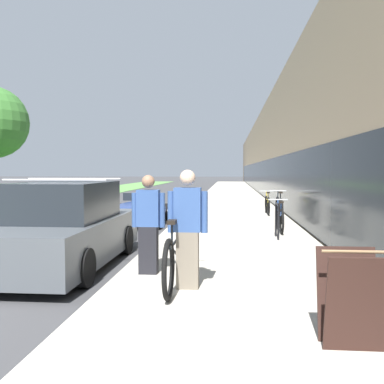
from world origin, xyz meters
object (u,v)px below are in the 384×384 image
cruiser_bike_middle (279,209)px  parked_sedan_curbside (65,229)px  tandem_bicycle (177,254)px  bike_rack_hoop (277,217)px  cruiser_bike_nearest (280,218)px  vintage_roadster_curbside (138,211)px  sandwich_board_sign (352,298)px  person_bystander (148,224)px  person_rider (188,229)px  cruiser_bike_farthest (267,204)px

cruiser_bike_middle → parked_sedan_curbside: bearing=-126.8°
tandem_bicycle → parked_sedan_curbside: size_ratio=0.60×
bike_rack_hoop → cruiser_bike_nearest: bike_rack_hoop is taller
cruiser_bike_middle → vintage_roadster_curbside: 4.54m
bike_rack_hoop → vintage_roadster_curbside: bearing=140.5°
sandwich_board_sign → person_bystander: bearing=132.7°
tandem_bicycle → cruiser_bike_middle: bearing=72.7°
person_rider → person_bystander: person_rider is taller
person_bystander → sandwich_board_sign: bearing=-47.3°
tandem_bicycle → vintage_roadster_curbside: 7.89m
cruiser_bike_middle → vintage_roadster_curbside: cruiser_bike_middle is taller
cruiser_bike_nearest → vintage_roadster_curbside: (-4.30, 2.30, -0.07)m
cruiser_bike_farthest → vintage_roadster_curbside: size_ratio=0.43×
cruiser_bike_nearest → vintage_roadster_curbside: vintage_roadster_curbside is taller
person_bystander → vintage_roadster_curbside: 7.33m
cruiser_bike_nearest → cruiser_bike_middle: bearing=83.9°
person_rider → person_bystander: 1.04m
parked_sedan_curbside → cruiser_bike_nearest: bearing=42.3°
cruiser_bike_middle → tandem_bicycle: bearing=-107.3°
cruiser_bike_middle → sandwich_board_sign: size_ratio=1.93×
cruiser_bike_nearest → parked_sedan_curbside: parked_sedan_curbside is taller
cruiser_bike_nearest → sandwich_board_sign: 7.41m
cruiser_bike_middle → person_rider: bearing=-105.3°
cruiser_bike_farthest → vintage_roadster_curbside: bearing=-153.2°
cruiser_bike_farthest → cruiser_bike_nearest: bearing=-90.9°
bike_rack_hoop → tandem_bicycle: bearing=-114.4°
person_rider → bike_rack_hoop: (1.71, 4.49, -0.31)m
person_rider → vintage_roadster_curbside: 8.26m
parked_sedan_curbside → tandem_bicycle: bearing=-31.4°
person_bystander → cruiser_bike_middle: 7.51m
person_bystander → bike_rack_hoop: bearing=57.1°
cruiser_bike_nearest → cruiser_bike_middle: cruiser_bike_middle is taller
cruiser_bike_farthest → sandwich_board_sign: bearing=-91.2°
person_rider → parked_sedan_curbside: size_ratio=0.38×
person_bystander → cruiser_bike_nearest: person_bystander is taller
parked_sedan_curbside → person_bystander: bearing=-28.0°
vintage_roadster_curbside → parked_sedan_curbside: bearing=-89.9°
cruiser_bike_farthest → parked_sedan_curbside: 9.48m
bike_rack_hoop → sandwich_board_sign: size_ratio=0.94×
cruiser_bike_nearest → vintage_roadster_curbside: size_ratio=0.42×
sandwich_board_sign → cruiser_bike_middle: bearing=87.5°
cruiser_bike_farthest → tandem_bicycle: bearing=-102.3°
cruiser_bike_farthest → person_bystander: bearing=-105.9°
cruiser_bike_farthest → sandwich_board_sign: 11.92m
cruiser_bike_nearest → vintage_roadster_curbside: bearing=151.9°
sandwich_board_sign → vintage_roadster_curbside: size_ratio=0.23×
cruiser_bike_middle → parked_sedan_curbside: (-4.52, -6.05, 0.15)m
person_rider → cruiser_bike_middle: size_ratio=0.94×
tandem_bicycle → cruiser_bike_nearest: 5.66m
tandem_bicycle → vintage_roadster_curbside: (-2.23, 7.56, -0.12)m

